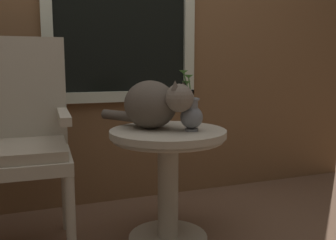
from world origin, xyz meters
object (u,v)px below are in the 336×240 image
wicker_chair (17,134)px  cat (153,104)px  pewter_vase_with_ivy (191,113)px  wicker_side_table (168,163)px

wicker_chair → cat: wicker_chair is taller
pewter_vase_with_ivy → wicker_side_table: bearing=143.8°
wicker_side_table → cat: cat is taller
cat → pewter_vase_with_ivy: (0.16, -0.13, -0.04)m
wicker_side_table → pewter_vase_with_ivy: pewter_vase_with_ivy is taller
wicker_side_table → pewter_vase_with_ivy: (0.10, -0.07, 0.27)m
cat → pewter_vase_with_ivy: size_ratio=1.68×
wicker_side_table → wicker_chair: bearing=163.9°
wicker_side_table → cat: size_ratio=1.20×
cat → pewter_vase_with_ivy: 0.21m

